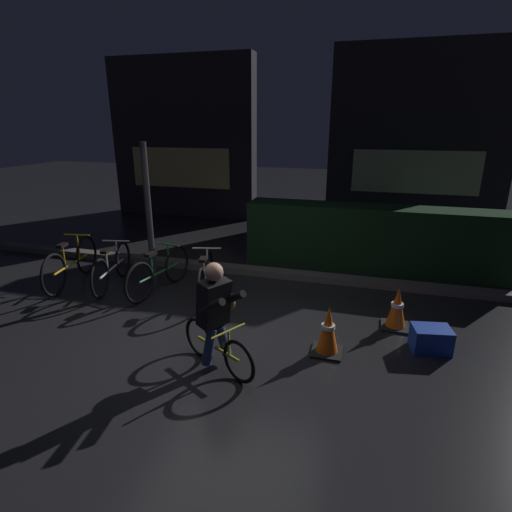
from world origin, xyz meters
TOP-DOWN VIEW (x-y plane):
  - ground_plane at (0.00, 0.00)m, footprint 40.00×40.00m
  - sidewalk_curb at (0.00, 2.20)m, footprint 12.00×0.24m
  - hedge_row at (1.80, 3.10)m, footprint 4.80×0.70m
  - storefront_left at (-3.65, 6.50)m, footprint 4.23×0.54m
  - storefront_right at (2.67, 7.20)m, footprint 4.52×0.54m
  - street_post at (-1.75, 1.20)m, footprint 0.10×0.10m
  - parked_bike_leftmost at (-3.15, 0.93)m, footprint 0.46×1.70m
  - parked_bike_left_mid at (-2.41, 1.00)m, footprint 0.47×1.55m
  - parked_bike_center_left at (-1.55, 1.02)m, footprint 0.46×1.59m
  - parked_bike_center_right at (-0.76, 1.05)m, footprint 0.51×1.53m
  - traffic_cone_near at (1.28, -0.10)m, footprint 0.36×0.36m
  - traffic_cone_far at (2.09, 0.79)m, footprint 0.36×0.36m
  - blue_crate at (2.48, 0.30)m, footprint 0.49×0.39m
  - cyclist at (0.13, -0.71)m, footprint 1.05×0.69m

SIDE VIEW (x-z plane):
  - ground_plane at x=0.00m, z-range 0.00..0.00m
  - sidewalk_curb at x=0.00m, z-range 0.00..0.12m
  - blue_crate at x=2.48m, z-range 0.00..0.30m
  - traffic_cone_far at x=2.09m, z-range -0.01..0.57m
  - traffic_cone_near at x=1.28m, z-range -0.01..0.60m
  - parked_bike_center_right at x=-0.76m, z-range -0.03..0.69m
  - parked_bike_left_mid at x=-2.41m, z-range -0.03..0.70m
  - parked_bike_center_left at x=-1.55m, z-range -0.03..0.71m
  - parked_bike_leftmost at x=-3.15m, z-range -0.04..0.75m
  - hedge_row at x=1.80m, z-range 0.00..1.18m
  - cyclist at x=0.13m, z-range 0.01..1.25m
  - street_post at x=-1.75m, z-range 0.00..2.35m
  - storefront_left at x=-3.65m, z-range -0.01..4.35m
  - storefront_right at x=2.67m, z-range -0.01..4.53m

